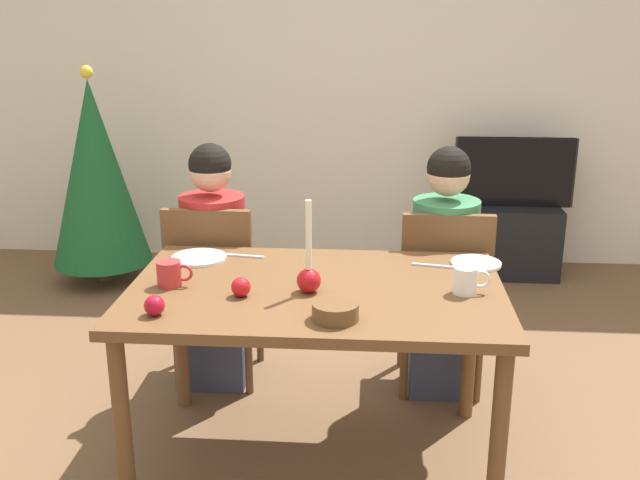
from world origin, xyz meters
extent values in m
plane|color=brown|center=(0.00, 0.00, 0.00)|extent=(7.68, 7.68, 0.00)
cube|color=beige|center=(0.00, 2.60, 1.30)|extent=(6.40, 0.10, 2.60)
cube|color=brown|center=(0.00, 0.00, 0.73)|extent=(1.40, 0.90, 0.04)
cylinder|color=brown|center=(-0.64, -0.39, 0.35)|extent=(0.06, 0.06, 0.71)
cylinder|color=brown|center=(0.64, -0.39, 0.35)|extent=(0.06, 0.06, 0.71)
cylinder|color=brown|center=(-0.64, 0.39, 0.35)|extent=(0.06, 0.06, 0.71)
cylinder|color=brown|center=(0.64, 0.39, 0.35)|extent=(0.06, 0.06, 0.71)
cube|color=brown|center=(-0.53, 0.69, 0.43)|extent=(0.40, 0.40, 0.04)
cube|color=brown|center=(-0.53, 0.51, 0.68)|extent=(0.40, 0.04, 0.45)
cylinder|color=brown|center=(-0.36, 0.86, 0.21)|extent=(0.04, 0.04, 0.41)
cylinder|color=brown|center=(-0.70, 0.86, 0.21)|extent=(0.04, 0.04, 0.41)
cylinder|color=brown|center=(-0.36, 0.52, 0.21)|extent=(0.04, 0.04, 0.41)
cylinder|color=brown|center=(-0.70, 0.52, 0.21)|extent=(0.04, 0.04, 0.41)
cube|color=brown|center=(0.53, 0.69, 0.43)|extent=(0.40, 0.40, 0.04)
cube|color=brown|center=(0.53, 0.51, 0.68)|extent=(0.40, 0.04, 0.45)
cylinder|color=brown|center=(0.70, 0.86, 0.21)|extent=(0.04, 0.04, 0.41)
cylinder|color=brown|center=(0.36, 0.86, 0.21)|extent=(0.04, 0.04, 0.41)
cylinder|color=brown|center=(0.70, 0.52, 0.21)|extent=(0.04, 0.04, 0.41)
cylinder|color=brown|center=(0.36, 0.52, 0.21)|extent=(0.04, 0.04, 0.41)
cube|color=#33384C|center=(-0.53, 0.64, 0.23)|extent=(0.28, 0.28, 0.45)
cylinder|color=#AD2323|center=(-0.53, 0.64, 0.69)|extent=(0.30, 0.30, 0.48)
sphere|color=tan|center=(-0.53, 0.64, 1.04)|extent=(0.19, 0.19, 0.19)
sphere|color=black|center=(-0.53, 0.64, 1.07)|extent=(0.19, 0.19, 0.19)
cube|color=#33384C|center=(0.53, 0.64, 0.23)|extent=(0.28, 0.28, 0.45)
cylinder|color=#387A4C|center=(0.53, 0.64, 0.69)|extent=(0.30, 0.30, 0.48)
sphere|color=tan|center=(0.53, 0.64, 1.04)|extent=(0.19, 0.19, 0.19)
sphere|color=black|center=(0.53, 0.64, 1.07)|extent=(0.19, 0.19, 0.19)
cube|color=black|center=(1.14, 2.30, 0.24)|extent=(0.64, 0.40, 0.48)
cube|color=black|center=(1.14, 2.30, 0.71)|extent=(0.79, 0.04, 0.46)
cube|color=black|center=(1.14, 2.30, 0.71)|extent=(0.76, 0.05, 0.46)
cylinder|color=brown|center=(-1.57, 1.94, 0.07)|extent=(0.08, 0.08, 0.14)
cone|color=#195628|center=(-1.57, 1.94, 0.74)|extent=(0.63, 0.63, 1.19)
sphere|color=yellow|center=(-1.57, 1.94, 1.37)|extent=(0.08, 0.08, 0.08)
sphere|color=red|center=(-0.02, -0.06, 0.80)|extent=(0.09, 0.09, 0.09)
cylinder|color=#EFE5C6|center=(-0.02, -0.06, 0.97)|extent=(0.02, 0.02, 0.26)
cylinder|color=silver|center=(-0.51, 0.28, 0.76)|extent=(0.23, 0.23, 0.01)
cylinder|color=white|center=(0.63, 0.30, 0.76)|extent=(0.20, 0.20, 0.01)
cylinder|color=#B72D2D|center=(-0.55, -0.03, 0.80)|extent=(0.09, 0.09, 0.10)
torus|color=#B72D2D|center=(-0.49, -0.03, 0.80)|extent=(0.07, 0.01, 0.07)
cylinder|color=white|center=(0.55, -0.02, 0.80)|extent=(0.09, 0.09, 0.10)
torus|color=white|center=(0.60, -0.02, 0.81)|extent=(0.07, 0.01, 0.07)
cube|color=silver|center=(-0.33, 0.32, 0.75)|extent=(0.18, 0.04, 0.01)
cube|color=silver|center=(0.46, 0.26, 0.75)|extent=(0.18, 0.05, 0.01)
cylinder|color=brown|center=(0.09, -0.30, 0.78)|extent=(0.16, 0.16, 0.06)
sphere|color=#AD0F23|center=(-0.52, -0.31, 0.79)|extent=(0.07, 0.07, 0.07)
sphere|color=red|center=(-0.26, -0.12, 0.79)|extent=(0.07, 0.07, 0.07)
camera|label=1|loc=(0.20, -2.55, 1.74)|focal=41.11mm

